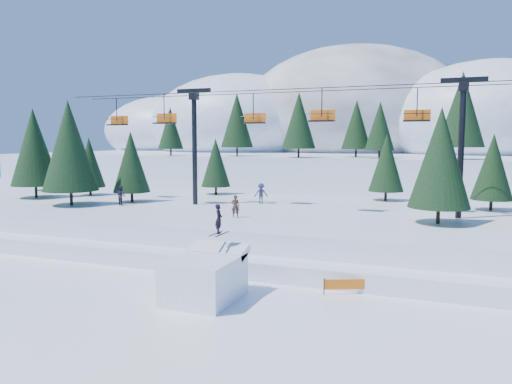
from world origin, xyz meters
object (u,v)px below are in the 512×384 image
(jump_kicker, at_px, (205,277))
(chairlift, at_px, (306,127))
(banner_far, at_px, (438,288))
(banner_near, at_px, (350,284))

(jump_kicker, bearing_deg, chairlift, 87.91)
(jump_kicker, distance_m, chairlift, 18.81)
(banner_far, bearing_deg, banner_near, -166.06)
(jump_kicker, bearing_deg, banner_far, 22.57)
(jump_kicker, relative_size, chairlift, 0.11)
(chairlift, relative_size, banner_near, 17.51)
(banner_near, height_order, banner_far, same)
(jump_kicker, height_order, banner_near, jump_kicker)
(banner_near, bearing_deg, banner_far, 13.94)
(chairlift, distance_m, banner_near, 17.16)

